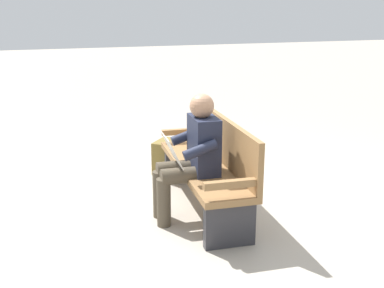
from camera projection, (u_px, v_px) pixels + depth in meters
The scene contains 4 objects.
ground_plane at pixel (203, 208), 4.69m from camera, with size 40.00×40.00×0.00m, color #A89E8E.
bench_near at pixel (210, 164), 4.58m from camera, with size 1.84×0.66×0.90m.
person_seated at pixel (192, 154), 4.30m from camera, with size 0.60×0.60×1.18m.
backpack at pixel (165, 157), 5.68m from camera, with size 0.38×0.37×0.39m.
Camera 1 is at (-4.02, 1.62, 1.91)m, focal length 44.31 mm.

